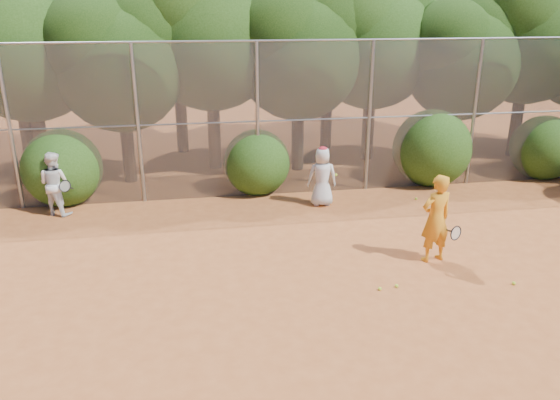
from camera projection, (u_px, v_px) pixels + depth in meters
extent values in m
plane|color=#A25124|center=(362.00, 306.00, 9.31)|extent=(80.00, 80.00, 0.00)
cylinder|color=gray|center=(10.00, 130.00, 13.10)|extent=(0.09, 0.09, 4.00)
cylinder|color=gray|center=(138.00, 126.00, 13.57)|extent=(0.09, 0.09, 4.00)
cylinder|color=gray|center=(258.00, 121.00, 14.04)|extent=(0.09, 0.09, 4.00)
cylinder|color=gray|center=(369.00, 118.00, 14.50)|extent=(0.09, 0.09, 4.00)
cylinder|color=gray|center=(474.00, 114.00, 14.97)|extent=(0.09, 0.09, 4.00)
cylinder|color=gray|center=(296.00, 40.00, 13.51)|extent=(20.00, 0.05, 0.05)
cylinder|color=gray|center=(296.00, 120.00, 14.19)|extent=(20.00, 0.04, 0.04)
cube|color=slate|center=(296.00, 120.00, 14.19)|extent=(20.00, 0.02, 4.00)
cylinder|color=black|center=(40.00, 136.00, 15.67)|extent=(0.38, 0.38, 2.52)
sphere|color=#1E4010|center=(26.00, 47.00, 14.83)|extent=(4.03, 4.03, 4.03)
sphere|color=#1E4010|center=(55.00, 8.00, 14.98)|extent=(3.23, 3.23, 3.23)
cylinder|color=black|center=(128.00, 145.00, 15.47)|extent=(0.36, 0.36, 2.17)
sphere|color=black|center=(120.00, 68.00, 14.75)|extent=(3.47, 3.47, 3.47)
sphere|color=black|center=(145.00, 34.00, 14.88)|extent=(2.78, 2.78, 2.78)
sphere|color=black|center=(92.00, 42.00, 14.17)|extent=(2.60, 2.60, 2.60)
cylinder|color=black|center=(214.00, 126.00, 16.70)|extent=(0.39, 0.39, 2.66)
sphere|color=#1E4010|center=(210.00, 37.00, 15.81)|extent=(4.26, 4.26, 4.26)
sphere|color=#1E4010|center=(182.00, 6.00, 15.11)|extent=(3.19, 3.19, 3.19)
cylinder|color=black|center=(298.00, 133.00, 16.60)|extent=(0.37, 0.37, 2.27)
sphere|color=black|center=(298.00, 58.00, 15.84)|extent=(3.64, 3.64, 3.64)
sphere|color=black|center=(321.00, 24.00, 15.98)|extent=(2.91, 2.91, 2.91)
sphere|color=black|center=(278.00, 32.00, 15.24)|extent=(2.73, 2.73, 2.73)
cylinder|color=black|center=(368.00, 122.00, 17.70)|extent=(0.38, 0.38, 2.45)
sphere|color=#1E4010|center=(373.00, 45.00, 16.88)|extent=(3.92, 3.92, 3.92)
sphere|color=#1E4010|center=(394.00, 12.00, 17.03)|extent=(3.14, 3.14, 3.14)
sphere|color=#1E4010|center=(355.00, 19.00, 16.23)|extent=(2.94, 2.94, 2.94)
cylinder|color=black|center=(454.00, 131.00, 17.22)|extent=(0.36, 0.36, 2.10)
sphere|color=black|center=(461.00, 65.00, 16.52)|extent=(3.36, 3.36, 3.36)
sphere|color=black|center=(480.00, 35.00, 16.65)|extent=(2.69, 2.69, 2.69)
sphere|color=black|center=(449.00, 42.00, 15.97)|extent=(2.52, 2.52, 2.52)
cylinder|color=black|center=(517.00, 117.00, 18.08)|extent=(0.39, 0.39, 2.59)
sphere|color=#1E4010|center=(529.00, 38.00, 17.22)|extent=(4.14, 4.14, 4.14)
sphere|color=#1E4010|center=(550.00, 3.00, 17.37)|extent=(3.32, 3.32, 3.32)
sphere|color=#1E4010|center=(517.00, 10.00, 16.53)|extent=(3.11, 3.11, 3.11)
cylinder|color=black|center=(24.00, 120.00, 17.63)|extent=(0.39, 0.39, 2.62)
sphere|color=#1E4010|center=(11.00, 37.00, 16.75)|extent=(4.20, 4.20, 4.20)
sphere|color=#1E4010|center=(38.00, 1.00, 16.91)|extent=(3.36, 3.36, 3.36)
cylinder|color=black|center=(181.00, 111.00, 18.56)|extent=(0.40, 0.40, 2.80)
sphere|color=#1E4010|center=(176.00, 27.00, 17.63)|extent=(4.48, 4.48, 4.48)
cylinder|color=black|center=(326.00, 113.00, 19.02)|extent=(0.38, 0.38, 2.52)
sphere|color=#1E4010|center=(329.00, 39.00, 18.17)|extent=(4.03, 4.03, 4.03)
sphere|color=#1E4010|center=(350.00, 7.00, 18.33)|extent=(3.23, 3.23, 3.23)
sphere|color=#1E4010|center=(310.00, 14.00, 17.51)|extent=(3.02, 3.02, 3.02)
cylinder|color=black|center=(440.00, 103.00, 20.24)|extent=(0.40, 0.40, 2.73)
sphere|color=#1E4010|center=(448.00, 28.00, 19.32)|extent=(4.37, 4.37, 4.37)
sphere|color=#1E4010|center=(434.00, 1.00, 18.60)|extent=(3.28, 3.28, 3.28)
sphere|color=#1E4010|center=(62.00, 164.00, 13.88)|extent=(2.00, 2.00, 2.00)
sphere|color=#1E4010|center=(257.00, 159.00, 14.69)|extent=(1.80, 1.80, 1.80)
sphere|color=#1E4010|center=(432.00, 145.00, 15.40)|extent=(2.20, 2.20, 2.20)
sphere|color=#1E4010|center=(544.00, 145.00, 15.99)|extent=(1.90, 1.90, 1.90)
imported|color=orange|center=(436.00, 219.00, 10.68)|extent=(0.73, 0.56, 1.80)
torus|color=black|center=(456.00, 233.00, 10.64)|extent=(0.30, 0.15, 0.30)
cylinder|color=black|center=(447.00, 230.00, 10.82)|extent=(0.14, 0.27, 0.05)
imported|color=silver|center=(322.00, 177.00, 13.73)|extent=(0.77, 0.54, 1.51)
ellipsoid|color=red|center=(323.00, 149.00, 13.48)|extent=(0.22, 0.22, 0.13)
sphere|color=#A9CF25|center=(336.00, 175.00, 13.55)|extent=(0.07, 0.07, 0.07)
imported|color=white|center=(54.00, 183.00, 13.12)|extent=(0.95, 0.88, 1.57)
torus|color=black|center=(65.00, 186.00, 12.88)|extent=(0.34, 0.25, 0.28)
cylinder|color=black|center=(70.00, 188.00, 13.09)|extent=(0.12, 0.26, 0.16)
sphere|color=#A9CF25|center=(425.00, 232.00, 12.24)|extent=(0.07, 0.07, 0.07)
sphere|color=#A9CF25|center=(380.00, 289.00, 9.82)|extent=(0.07, 0.07, 0.07)
sphere|color=#A9CF25|center=(514.00, 283.00, 10.01)|extent=(0.07, 0.07, 0.07)
sphere|color=#A9CF25|center=(397.00, 286.00, 9.92)|extent=(0.07, 0.07, 0.07)
sphere|color=#A9CF25|center=(416.00, 199.00, 14.31)|extent=(0.07, 0.07, 0.07)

